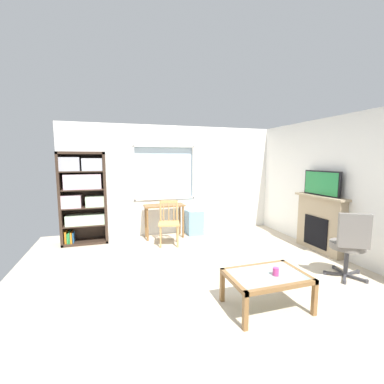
% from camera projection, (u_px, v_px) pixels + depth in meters
% --- Properties ---
extents(ground, '(5.90, 6.02, 0.02)m').
position_uv_depth(ground, '(212.00, 277.00, 3.85)').
color(ground, beige).
extents(wall_back_with_window, '(4.90, 0.15, 2.51)m').
position_uv_depth(wall_back_with_window, '(174.00, 181.00, 6.08)').
color(wall_back_with_window, white).
rests_on(wall_back_with_window, ground).
extents(wall_right, '(0.12, 5.22, 2.51)m').
position_uv_depth(wall_right, '(349.00, 188.00, 4.43)').
color(wall_right, white).
rests_on(wall_right, ground).
extents(bookshelf, '(0.90, 0.38, 1.89)m').
position_uv_depth(bookshelf, '(83.00, 194.00, 5.28)').
color(bookshelf, '#38281E').
rests_on(bookshelf, ground).
extents(desk_under_window, '(0.89, 0.38, 0.74)m').
position_uv_depth(desk_under_window, '(164.00, 211.00, 5.73)').
color(desk_under_window, brown).
rests_on(desk_under_window, ground).
extents(wooden_chair, '(0.49, 0.48, 0.90)m').
position_uv_depth(wooden_chair, '(169.00, 222.00, 5.26)').
color(wooden_chair, tan).
rests_on(wooden_chair, ground).
extents(plastic_drawer_unit, '(0.35, 0.40, 0.56)m').
position_uv_depth(plastic_drawer_unit, '(194.00, 222.00, 6.03)').
color(plastic_drawer_unit, '#72ADDB').
rests_on(plastic_drawer_unit, ground).
extents(fireplace, '(0.26, 1.12, 1.07)m').
position_uv_depth(fireplace, '(320.00, 223.00, 4.89)').
color(fireplace, tan).
rests_on(fireplace, ground).
extents(tv, '(0.06, 0.82, 0.46)m').
position_uv_depth(tv, '(322.00, 183.00, 4.79)').
color(tv, black).
rests_on(tv, fireplace).
extents(office_chair, '(0.61, 0.62, 1.00)m').
position_uv_depth(office_chair, '(350.00, 242.00, 3.71)').
color(office_chair, slate).
rests_on(office_chair, ground).
extents(coffee_table, '(0.92, 0.63, 0.42)m').
position_uv_depth(coffee_table, '(267.00, 279.00, 3.00)').
color(coffee_table, '#8C9E99').
rests_on(coffee_table, ground).
extents(sippy_cup, '(0.07, 0.07, 0.09)m').
position_uv_depth(sippy_cup, '(276.00, 271.00, 2.96)').
color(sippy_cup, '#DB3D84').
rests_on(sippy_cup, coffee_table).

